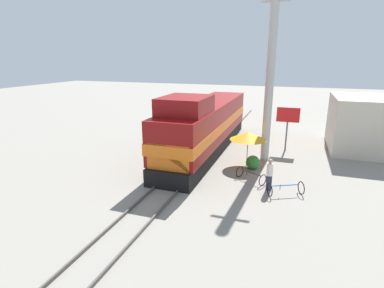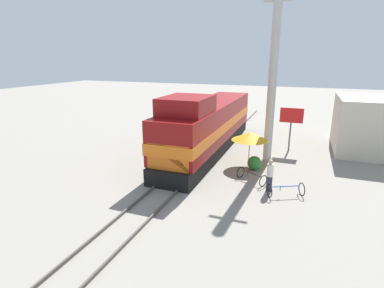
% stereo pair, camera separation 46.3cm
% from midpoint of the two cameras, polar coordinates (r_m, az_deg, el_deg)
% --- Properties ---
extents(ground_plane, '(120.00, 120.00, 0.00)m').
position_cam_midpoint_polar(ground_plane, '(21.82, 0.40, -2.90)').
color(ground_plane, gray).
extents(rail_near, '(0.08, 43.97, 0.15)m').
position_cam_midpoint_polar(rail_near, '(22.03, -1.37, -2.52)').
color(rail_near, '#4C4742').
rests_on(rail_near, ground_plane).
extents(rail_far, '(0.08, 43.97, 0.15)m').
position_cam_midpoint_polar(rail_far, '(21.59, 2.21, -2.91)').
color(rail_far, '#4C4742').
rests_on(rail_far, ground_plane).
extents(locomotive, '(3.03, 16.15, 4.83)m').
position_cam_midpoint_polar(locomotive, '(23.04, 1.95, 3.41)').
color(locomotive, black).
rests_on(locomotive, ground_plane).
extents(utility_pole, '(1.80, 0.57, 11.99)m').
position_cam_midpoint_polar(utility_pole, '(21.30, 14.07, 12.73)').
color(utility_pole, '#B2B2AD').
rests_on(utility_pole, ground_plane).
extents(vendor_umbrella, '(2.44, 2.44, 2.35)m').
position_cam_midpoint_polar(vendor_umbrella, '(20.38, 10.00, 1.56)').
color(vendor_umbrella, '#4C4C4C').
rests_on(vendor_umbrella, ground_plane).
extents(billboard_sign, '(1.72, 0.12, 3.44)m').
position_cam_midpoint_polar(billboard_sign, '(24.29, 17.26, 4.62)').
color(billboard_sign, '#595959').
rests_on(billboard_sign, ground_plane).
extents(shrub_cluster, '(0.91, 0.91, 0.91)m').
position_cam_midpoint_polar(shrub_cluster, '(20.18, 10.86, -3.45)').
color(shrub_cluster, '#2D722D').
rests_on(shrub_cluster, ground_plane).
extents(person_bystander, '(0.34, 0.34, 1.84)m').
position_cam_midpoint_polar(person_bystander, '(17.01, 13.81, -5.43)').
color(person_bystander, '#2D3347').
rests_on(person_bystander, ground_plane).
extents(bicycle, '(1.96, 1.47, 0.72)m').
position_cam_midpoint_polar(bicycle, '(16.88, 16.63, -8.16)').
color(bicycle, black).
rests_on(bicycle, ground_plane).
extents(bicycle_spare, '(1.87, 1.49, 0.69)m').
position_cam_midpoint_polar(bicycle_spare, '(18.23, 10.41, -5.94)').
color(bicycle_spare, black).
rests_on(bicycle_spare, ground_plane).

